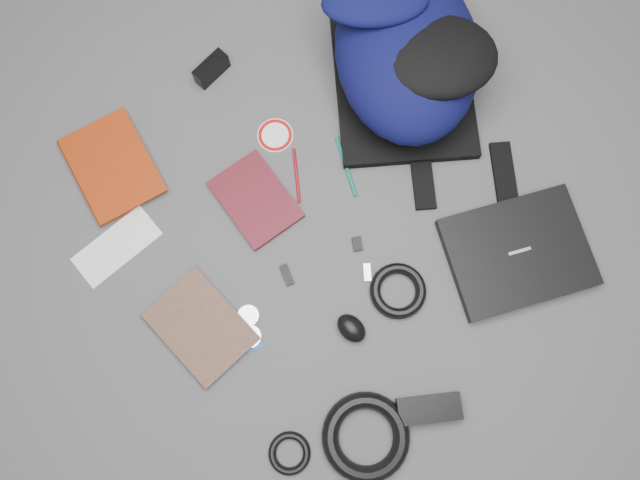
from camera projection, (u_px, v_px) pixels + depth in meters
name	position (u px, v px, depth m)	size (l,w,h in m)	color
ground	(320.00, 242.00, 1.50)	(4.00, 4.00, 0.00)	#4F4F51
backpack	(407.00, 51.00, 1.49)	(0.37, 0.53, 0.22)	black
laptop	(517.00, 252.00, 1.48)	(0.33, 0.25, 0.03)	black
textbook_red	(78.00, 184.00, 1.52)	(0.18, 0.25, 0.03)	maroon
comic_book	(173.00, 352.00, 1.43)	(0.17, 0.23, 0.02)	#AC630C
envelope	(117.00, 246.00, 1.49)	(0.21, 0.09, 0.00)	white
dvd_case	(255.00, 200.00, 1.51)	(0.15, 0.21, 0.02)	#430C14
compact_camera	(211.00, 69.00, 1.57)	(0.09, 0.03, 0.05)	black
sticker_disc	(275.00, 135.00, 1.56)	(0.09, 0.09, 0.00)	white
pen_teal	(346.00, 166.00, 1.53)	(0.01, 0.01, 0.16)	#0B6657
pen_red	(297.00, 176.00, 1.53)	(0.01, 0.01, 0.14)	maroon
id_badge	(248.00, 334.00, 1.45)	(0.05, 0.08, 0.00)	#174EAF
usb_black	(287.00, 275.00, 1.48)	(0.02, 0.05, 0.01)	black
usb_silver	(367.00, 272.00, 1.48)	(0.02, 0.04, 0.01)	silver
key_fob	(357.00, 244.00, 1.49)	(0.02, 0.03, 0.01)	black
mouse	(351.00, 328.00, 1.43)	(0.05, 0.08, 0.04)	black
headphone_left	(248.00, 316.00, 1.45)	(0.05, 0.05, 0.01)	silver
headphone_right	(250.00, 337.00, 1.44)	(0.05, 0.05, 0.01)	silver
cable_coil	(398.00, 291.00, 1.46)	(0.13, 0.13, 0.03)	black
power_brick	(429.00, 409.00, 1.40)	(0.14, 0.06, 0.03)	black
power_cord_coil	(366.00, 437.00, 1.38)	(0.20, 0.20, 0.04)	black
earbud_coil	(290.00, 453.00, 1.38)	(0.09, 0.09, 0.02)	black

